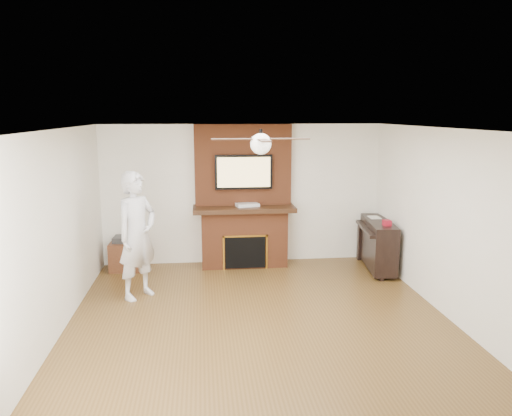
{
  "coord_description": "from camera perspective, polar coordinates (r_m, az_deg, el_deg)",
  "views": [
    {
      "loc": [
        -0.73,
        -6.09,
        2.7
      ],
      "look_at": [
        0.04,
        0.9,
        1.35
      ],
      "focal_mm": 35.0,
      "sensor_mm": 36.0,
      "label": 1
    }
  ],
  "objects": [
    {
      "name": "piano",
      "position": [
        8.92,
        13.75,
        -3.96
      ],
      "size": [
        0.64,
        1.36,
        0.95
      ],
      "rotation": [
        0.0,
        0.0,
        -0.12
      ],
      "color": "black",
      "rests_on": "ground"
    },
    {
      "name": "cable_box",
      "position": [
        8.73,
        -1.0,
        0.36
      ],
      "size": [
        0.43,
        0.3,
        0.06
      ],
      "primitive_type": "cube",
      "rotation": [
        0.0,
        0.0,
        0.22
      ],
      "color": "silver",
      "rests_on": "fireplace"
    },
    {
      "name": "room_shell",
      "position": [
        6.31,
        0.53,
        -2.42
      ],
      "size": [
        5.36,
        5.86,
        2.86
      ],
      "color": "#553919",
      "rests_on": "ground"
    },
    {
      "name": "fireplace",
      "position": [
        8.84,
        -1.42,
        -0.25
      ],
      "size": [
        1.78,
        0.64,
        2.5
      ],
      "color": "brown",
      "rests_on": "ground"
    },
    {
      "name": "candle_orange",
      "position": [
        8.81,
        -2.64,
        -6.61
      ],
      "size": [
        0.07,
        0.07,
        0.1
      ],
      "primitive_type": "cylinder",
      "color": "#BE7B16",
      "rests_on": "ground"
    },
    {
      "name": "side_table",
      "position": [
        9.01,
        -14.62,
        -5.11
      ],
      "size": [
        0.54,
        0.54,
        0.59
      ],
      "rotation": [
        0.0,
        0.0,
        -0.06
      ],
      "color": "#522A17",
      "rests_on": "ground"
    },
    {
      "name": "candle_cream",
      "position": [
        8.83,
        -0.86,
        -6.58
      ],
      "size": [
        0.08,
        0.08,
        0.1
      ],
      "primitive_type": "cylinder",
      "color": "beige",
      "rests_on": "ground"
    },
    {
      "name": "candle_green",
      "position": [
        8.84,
        -1.76,
        -6.63
      ],
      "size": [
        0.07,
        0.07,
        0.08
      ],
      "primitive_type": "cylinder",
      "color": "#3A7C31",
      "rests_on": "ground"
    },
    {
      "name": "candle_blue",
      "position": [
        8.91,
        0.31,
        -6.47
      ],
      "size": [
        0.07,
        0.07,
        0.08
      ],
      "primitive_type": "cylinder",
      "color": "navy",
      "rests_on": "ground"
    },
    {
      "name": "tv",
      "position": [
        8.69,
        -1.42,
        4.13
      ],
      "size": [
        1.0,
        0.08,
        0.6
      ],
      "color": "black",
      "rests_on": "fireplace"
    },
    {
      "name": "ceiling_fan",
      "position": [
        6.15,
        0.55,
        7.44
      ],
      "size": [
        1.21,
        1.21,
        0.31
      ],
      "color": "black",
      "rests_on": "room_shell"
    },
    {
      "name": "person",
      "position": [
        7.47,
        -13.43,
        -3.06
      ],
      "size": [
        0.8,
        0.82,
        1.88
      ],
      "primitive_type": "imported",
      "rotation": [
        0.0,
        0.0,
        0.85
      ],
      "color": "silver",
      "rests_on": "ground"
    }
  ]
}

